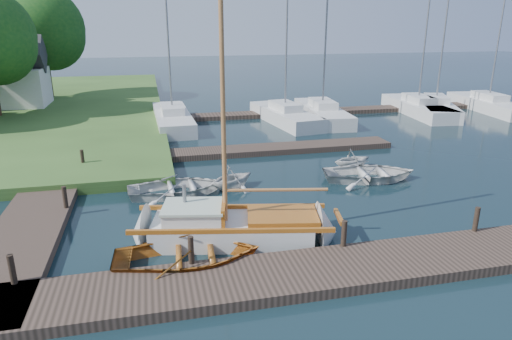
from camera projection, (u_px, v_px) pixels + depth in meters
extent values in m
plane|color=black|center=(256.00, 199.00, 17.97)|extent=(160.00, 160.00, 0.00)
cube|color=#2F251D|center=(306.00, 273.00, 12.37)|extent=(18.00, 2.20, 0.30)
cube|color=#2F251D|center=(48.00, 194.00, 18.04)|extent=(2.20, 18.00, 0.30)
cube|color=#2F251D|center=(265.00, 149.00, 24.38)|extent=(14.00, 1.60, 0.30)
cube|color=#2F251D|center=(335.00, 111.00, 34.91)|extent=(30.00, 1.60, 0.30)
cylinder|color=black|center=(12.00, 269.00, 11.50)|extent=(0.16, 0.16, 0.80)
cylinder|color=black|center=(191.00, 250.00, 12.47)|extent=(0.16, 0.16, 0.80)
cylinder|color=black|center=(344.00, 233.00, 13.45)|extent=(0.16, 0.16, 0.80)
cylinder|color=black|center=(476.00, 219.00, 14.42)|extent=(0.16, 0.16, 0.80)
cylinder|color=black|center=(65.00, 197.00, 16.23)|extent=(0.16, 0.16, 0.80)
cylinder|color=black|center=(82.00, 158.00, 20.86)|extent=(0.16, 0.16, 0.80)
cube|color=silver|center=(232.00, 233.00, 14.56)|extent=(5.30, 2.96, 0.90)
cone|color=silver|center=(327.00, 232.00, 14.64)|extent=(1.67, 2.18, 1.96)
cone|color=silver|center=(139.00, 234.00, 14.48)|extent=(1.37, 2.12, 1.96)
cube|color=#833C10|center=(233.00, 207.00, 15.29)|extent=(6.10, 1.36, 0.14)
cube|color=#833C10|center=(231.00, 231.00, 13.51)|extent=(6.10, 1.36, 0.14)
cube|color=#833C10|center=(339.00, 217.00, 14.49)|extent=(0.34, 1.10, 0.14)
cube|color=silver|center=(194.00, 214.00, 14.32)|extent=(2.04, 1.73, 0.44)
cube|color=#B4C9B3|center=(193.00, 207.00, 14.24)|extent=(2.16, 1.85, 0.08)
cube|color=#833C10|center=(224.00, 211.00, 14.32)|extent=(0.40, 1.40, 0.60)
cylinder|color=slate|center=(184.00, 193.00, 14.42)|extent=(0.12, 0.12, 0.60)
cube|color=#833C10|center=(282.00, 216.00, 14.43)|extent=(2.46, 1.91, 0.20)
cylinder|color=brown|center=(223.00, 86.00, 13.11)|extent=(0.14, 0.14, 8.40)
cylinder|color=brown|center=(276.00, 190.00, 14.15)|extent=(3.16, 0.74, 0.10)
imported|color=#833C10|center=(188.00, 252.00, 12.92)|extent=(4.30, 3.17, 0.86)
imported|color=silver|center=(177.00, 185.00, 18.31)|extent=(4.04, 3.00, 0.80)
imported|color=silver|center=(232.00, 176.00, 18.96)|extent=(2.71, 2.59, 1.11)
imported|color=silver|center=(370.00, 171.00, 20.01)|extent=(4.40, 3.45, 0.83)
imported|color=silver|center=(352.00, 157.00, 21.69)|extent=(2.24, 2.03, 1.02)
cube|color=silver|center=(173.00, 119.00, 30.54)|extent=(2.43, 8.74, 0.90)
cube|color=silver|center=(172.00, 109.00, 30.33)|extent=(1.48, 3.08, 0.50)
cylinder|color=slate|center=(167.00, 27.00, 28.72)|extent=(0.12, 0.12, 10.89)
cube|color=silver|center=(285.00, 116.00, 31.49)|extent=(3.29, 8.18, 0.90)
cube|color=silver|center=(285.00, 106.00, 31.27)|extent=(1.78, 2.95, 0.50)
cylinder|color=slate|center=(287.00, 30.00, 29.72)|extent=(0.12, 0.12, 10.51)
cube|color=silver|center=(322.00, 113.00, 32.48)|extent=(2.95, 8.57, 0.90)
cube|color=silver|center=(323.00, 104.00, 32.26)|extent=(1.66, 3.06, 0.50)
cylinder|color=slate|center=(326.00, 32.00, 30.75)|extent=(0.12, 0.12, 10.26)
cube|color=silver|center=(418.00, 108.00, 34.49)|extent=(3.03, 8.82, 0.90)
cube|color=silver|center=(419.00, 99.00, 34.27)|extent=(1.69, 3.15, 0.50)
cylinder|color=slate|center=(426.00, 36.00, 32.88)|extent=(0.12, 0.12, 9.52)
cube|color=silver|center=(435.00, 108.00, 34.48)|extent=(5.26, 8.37, 0.90)
cube|color=silver|center=(436.00, 99.00, 34.26)|extent=(2.42, 3.18, 0.50)
cylinder|color=slate|center=(443.00, 43.00, 33.01)|extent=(0.12, 0.12, 8.60)
cube|color=silver|center=(488.00, 105.00, 35.67)|extent=(3.11, 8.79, 0.90)
cube|color=silver|center=(490.00, 96.00, 35.46)|extent=(1.71, 3.15, 0.50)
cylinder|color=slate|center=(501.00, 24.00, 33.80)|extent=(0.12, 0.12, 11.20)
cube|color=white|center=(12.00, 87.00, 34.72)|extent=(5.00, 4.00, 2.80)
cube|color=#353538|center=(6.00, 54.00, 33.96)|extent=(5.25, 2.88, 2.88)
cylinder|color=#332114|center=(49.00, 75.00, 38.72)|extent=(0.36, 0.36, 3.67)
sphere|color=#144416|center=(43.00, 29.00, 37.55)|extent=(6.73, 6.73, 6.73)
sphere|color=#144416|center=(49.00, 35.00, 37.54)|extent=(5.71, 5.71, 5.71)
sphere|color=#144416|center=(37.00, 20.00, 37.62)|extent=(6.12, 6.12, 6.12)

